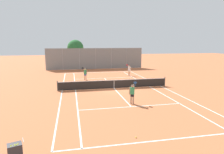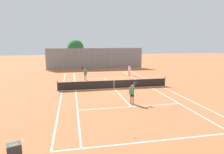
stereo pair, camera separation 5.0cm
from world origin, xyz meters
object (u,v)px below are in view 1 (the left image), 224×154
at_px(loose_tennis_ball_3, 77,90).
at_px(tennis_net, 114,84).
at_px(player_far_left, 85,73).
at_px(ball_cart, 15,151).
at_px(player_near_side, 132,93).
at_px(loose_tennis_ball_2, 136,137).
at_px(loose_tennis_ball_1, 73,78).
at_px(loose_tennis_ball_0, 81,73).
at_px(tree_behind_left, 75,48).
at_px(player_far_right, 129,70).

bearing_deg(loose_tennis_ball_3, tennis_net, 3.44).
xyz_separation_m(player_far_left, loose_tennis_ball_3, (-1.30, -5.72, -0.89)).
bearing_deg(player_far_left, ball_cart, -103.05).
bearing_deg(player_near_side, ball_cart, -136.52).
bearing_deg(loose_tennis_ball_2, loose_tennis_ball_1, 98.88).
height_order(loose_tennis_ball_0, tree_behind_left, tree_behind_left).
bearing_deg(player_far_right, tree_behind_left, 123.64).
height_order(player_near_side, loose_tennis_ball_1, player_near_side).
relative_size(player_far_left, loose_tennis_ball_1, 26.88).
xyz_separation_m(ball_cart, loose_tennis_ball_1, (2.65, 20.05, -0.50)).
relative_size(tennis_net, player_near_side, 6.76).
distance_m(loose_tennis_ball_0, loose_tennis_ball_3, 11.64).
distance_m(player_near_side, loose_tennis_ball_3, 7.00).
xyz_separation_m(player_far_right, loose_tennis_ball_0, (-7.03, 3.70, -0.89)).
height_order(tennis_net, player_near_side, player_near_side).
xyz_separation_m(ball_cart, player_far_left, (4.17, 17.97, 0.40)).
height_order(loose_tennis_ball_0, loose_tennis_ball_2, same).
relative_size(player_far_left, loose_tennis_ball_0, 26.88).
xyz_separation_m(loose_tennis_ball_0, tree_behind_left, (-0.61, 7.79, 3.73)).
distance_m(ball_cart, player_near_side, 9.89).
distance_m(tennis_net, tree_behind_left, 19.77).
height_order(player_far_right, loose_tennis_ball_0, player_far_right).
height_order(player_far_left, loose_tennis_ball_1, player_far_left).
bearing_deg(player_far_right, tennis_net, -117.40).
distance_m(loose_tennis_ball_3, tree_behind_left, 19.75).
distance_m(loose_tennis_ball_0, loose_tennis_ball_1, 3.98).
relative_size(loose_tennis_ball_1, loose_tennis_ball_3, 1.00).
distance_m(player_near_side, loose_tennis_ball_0, 17.40).
distance_m(tennis_net, player_far_right, 8.64).
height_order(player_far_left, loose_tennis_ball_3, player_far_left).
bearing_deg(loose_tennis_ball_3, loose_tennis_ball_1, 91.59).
bearing_deg(loose_tennis_ball_1, player_far_right, 0.75).
distance_m(player_far_left, loose_tennis_ball_2, 16.96).
distance_m(player_far_right, loose_tennis_ball_2, 19.78).
height_order(player_far_right, tree_behind_left, tree_behind_left).
distance_m(ball_cart, loose_tennis_ball_1, 20.23).
bearing_deg(loose_tennis_ball_2, player_far_right, 74.60).
bearing_deg(loose_tennis_ball_2, ball_cart, -168.93).
bearing_deg(loose_tennis_ball_1, loose_tennis_ball_0, 72.87).
bearing_deg(loose_tennis_ball_0, tennis_net, -74.92).
bearing_deg(loose_tennis_ball_2, player_near_side, 74.69).
bearing_deg(player_far_right, player_far_left, -161.95).
height_order(player_far_left, player_far_right, same).
relative_size(ball_cart, player_far_right, 0.54).
relative_size(tennis_net, loose_tennis_ball_0, 181.82).
distance_m(loose_tennis_ball_2, tree_behind_left, 30.86).
relative_size(loose_tennis_ball_0, loose_tennis_ball_1, 1.00).
relative_size(player_far_left, loose_tennis_ball_3, 26.88).
relative_size(ball_cart, loose_tennis_ball_3, 14.58).
bearing_deg(loose_tennis_ball_0, ball_cart, -99.10).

